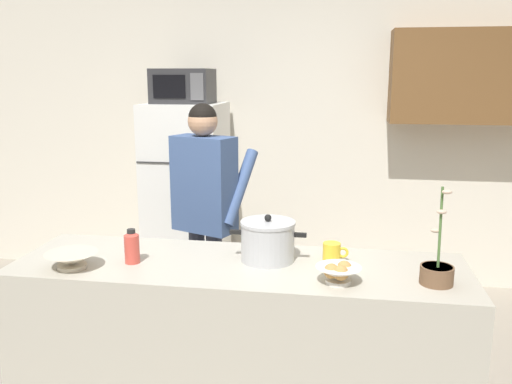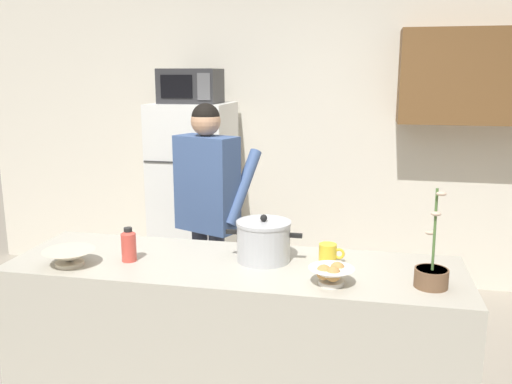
% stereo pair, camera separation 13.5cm
% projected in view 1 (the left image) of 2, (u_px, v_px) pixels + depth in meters
% --- Properties ---
extents(back_wall_unit, '(6.00, 0.48, 2.60)m').
position_uv_depth(back_wall_unit, '(316.00, 128.00, 4.75)').
color(back_wall_unit, silver).
rests_on(back_wall_unit, ground).
extents(kitchen_island, '(2.28, 0.68, 0.92)m').
position_uv_depth(kitchen_island, '(239.00, 347.00, 2.81)').
color(kitchen_island, '#BCB7A8').
rests_on(kitchen_island, ground).
extents(refrigerator, '(0.64, 0.68, 1.62)m').
position_uv_depth(refrigerator, '(187.00, 198.00, 4.64)').
color(refrigerator, white).
rests_on(refrigerator, ground).
extents(microwave, '(0.48, 0.37, 0.28)m').
position_uv_depth(microwave, '(183.00, 86.00, 4.42)').
color(microwave, '#2D2D30').
rests_on(microwave, refrigerator).
extents(person_near_pot, '(0.61, 0.56, 1.67)m').
position_uv_depth(person_near_pot, '(205.00, 197.00, 3.62)').
color(person_near_pot, '#33384C').
rests_on(person_near_pot, ground).
extents(cooking_pot, '(0.39, 0.28, 0.24)m').
position_uv_depth(cooking_pot, '(268.00, 241.00, 2.73)').
color(cooking_pot, silver).
rests_on(cooking_pot, kitchen_island).
extents(coffee_mug, '(0.13, 0.09, 0.10)m').
position_uv_depth(coffee_mug, '(332.00, 252.00, 2.74)').
color(coffee_mug, yellow).
rests_on(coffee_mug, kitchen_island).
extents(bread_bowl, '(0.21, 0.21, 0.10)m').
position_uv_depth(bread_bowl, '(338.00, 273.00, 2.44)').
color(bread_bowl, white).
rests_on(bread_bowl, kitchen_island).
extents(empty_bowl, '(0.26, 0.26, 0.08)m').
position_uv_depth(empty_bowl, '(72.00, 259.00, 2.63)').
color(empty_bowl, beige).
rests_on(empty_bowl, kitchen_island).
extents(bottle_near_edge, '(0.08, 0.08, 0.18)m').
position_uv_depth(bottle_near_edge, '(132.00, 246.00, 2.70)').
color(bottle_near_edge, '#D84C3F').
rests_on(bottle_near_edge, kitchen_island).
extents(potted_orchid, '(0.15, 0.15, 0.45)m').
position_uv_depth(potted_orchid, '(437.00, 271.00, 2.43)').
color(potted_orchid, brown).
rests_on(potted_orchid, kitchen_island).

